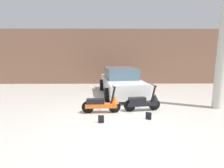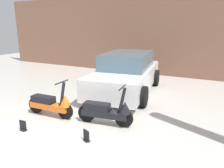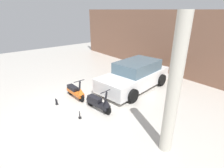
{
  "view_description": "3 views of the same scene",
  "coord_description": "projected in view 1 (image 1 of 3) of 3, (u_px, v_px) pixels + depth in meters",
  "views": [
    {
      "loc": [
        -0.5,
        -5.86,
        2.3
      ],
      "look_at": [
        -0.41,
        2.3,
        0.86
      ],
      "focal_mm": 28.0,
      "sensor_mm": 36.0,
      "label": 1
    },
    {
      "loc": [
        3.36,
        -3.64,
        2.49
      ],
      "look_at": [
        0.24,
        2.41,
        0.66
      ],
      "focal_mm": 35.0,
      "sensor_mm": 36.0,
      "label": 2
    },
    {
      "loc": [
        6.32,
        -2.75,
        4.05
      ],
      "look_at": [
        0.56,
        1.89,
        0.89
      ],
      "focal_mm": 28.0,
      "sensor_mm": 36.0,
      "label": 3
    }
  ],
  "objects": [
    {
      "name": "ground_plane",
      "position": [
        124.0,
        119.0,
        6.18
      ],
      "size": [
        28.0,
        28.0,
        0.0
      ],
      "primitive_type": "plane",
      "color": "beige"
    },
    {
      "name": "wall_back",
      "position": [
        117.0,
        57.0,
        13.09
      ],
      "size": [
        19.6,
        0.12,
        4.06
      ],
      "primitive_type": "cube",
      "color": "#845B47",
      "rests_on": "ground_plane"
    },
    {
      "name": "scooter_front_left",
      "position": [
        103.0,
        103.0,
        6.79
      ],
      "size": [
        1.51,
        0.54,
        1.06
      ],
      "rotation": [
        0.0,
        0.0,
        0.04
      ],
      "color": "black",
      "rests_on": "ground_plane"
    },
    {
      "name": "scooter_front_right",
      "position": [
        144.0,
        102.0,
        7.04
      ],
      "size": [
        1.5,
        0.56,
        1.05
      ],
      "rotation": [
        0.0,
        0.0,
        0.14
      ],
      "color": "black",
      "rests_on": "ground_plane"
    },
    {
      "name": "car_rear_left",
      "position": [
        121.0,
        82.0,
        9.86
      ],
      "size": [
        2.59,
        4.61,
        1.49
      ],
      "rotation": [
        0.0,
        0.0,
        -1.43
      ],
      "color": "white",
      "rests_on": "ground_plane"
    },
    {
      "name": "placard_near_left_scooter",
      "position": [
        101.0,
        119.0,
        5.85
      ],
      "size": [
        0.2,
        0.12,
        0.26
      ],
      "rotation": [
        0.0,
        0.0,
        0.01
      ],
      "color": "black",
      "rests_on": "ground_plane"
    },
    {
      "name": "placard_near_right_scooter",
      "position": [
        148.0,
        116.0,
        6.15
      ],
      "size": [
        0.19,
        0.17,
        0.26
      ],
      "rotation": [
        0.0,
        0.0,
        -0.42
      ],
      "color": "black",
      "rests_on": "ground_plane"
    },
    {
      "name": "support_column_side",
      "position": [
        221.0,
        60.0,
        7.1
      ],
      "size": [
        0.37,
        0.37,
        4.06
      ],
      "primitive_type": "cylinder",
      "color": "beige",
      "rests_on": "ground_plane"
    }
  ]
}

